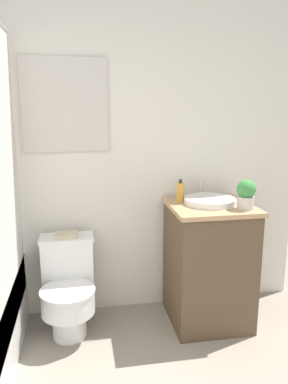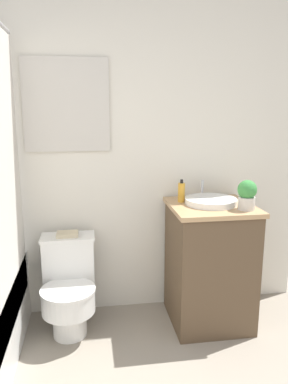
# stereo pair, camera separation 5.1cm
# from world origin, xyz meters

# --- Properties ---
(wall_back) EXTENTS (3.27, 0.07, 2.50)m
(wall_back) POSITION_xyz_m (-0.00, 2.35, 1.26)
(wall_back) COLOR silver
(wall_back) RESTS_ON ground_plane
(toilet) EXTENTS (0.37, 0.51, 0.64)m
(toilet) POSITION_xyz_m (-0.13, 2.07, 0.33)
(toilet) COLOR white
(toilet) RESTS_ON ground_plane
(vanity) EXTENTS (0.56, 0.56, 0.86)m
(vanity) POSITION_xyz_m (0.85, 2.03, 0.43)
(vanity) COLOR brown
(vanity) RESTS_ON ground_plane
(sink) EXTENTS (0.36, 0.39, 0.13)m
(sink) POSITION_xyz_m (0.85, 2.05, 0.89)
(sink) COLOR white
(sink) RESTS_ON vanity
(soap_bottle) EXTENTS (0.05, 0.05, 0.16)m
(soap_bottle) POSITION_xyz_m (0.66, 2.14, 0.93)
(soap_bottle) COLOR gold
(soap_bottle) RESTS_ON vanity
(potted_plant) EXTENTS (0.12, 0.12, 0.19)m
(potted_plant) POSITION_xyz_m (1.03, 1.88, 0.97)
(potted_plant) COLOR beige
(potted_plant) RESTS_ON vanity
(book_on_tank) EXTENTS (0.15, 0.12, 0.02)m
(book_on_tank) POSITION_xyz_m (-0.13, 2.18, 0.65)
(book_on_tank) COLOR beige
(book_on_tank) RESTS_ON toilet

